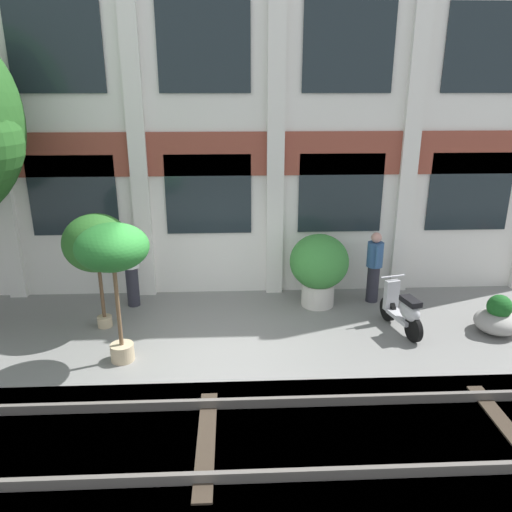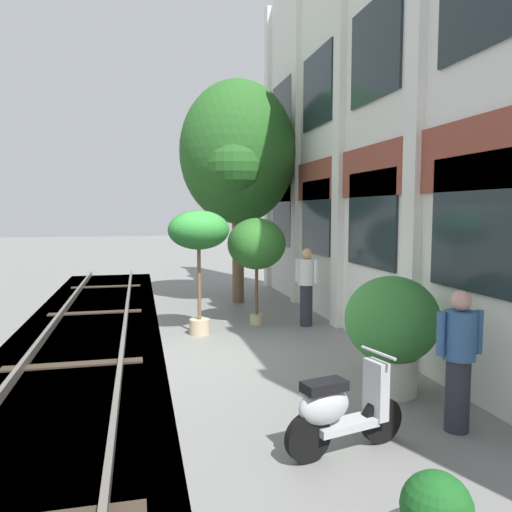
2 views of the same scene
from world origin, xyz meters
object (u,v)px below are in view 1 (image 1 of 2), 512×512
at_px(potted_plant_terracotta_small, 113,252).
at_px(resident_by_doorway, 131,267).
at_px(scooter_second_parked, 403,311).
at_px(resident_watching_tracks, 374,265).
at_px(potted_plant_tall_urn, 96,244).
at_px(potted_plant_fluted_column, 319,265).
at_px(potted_plant_wide_bowl, 498,318).

bearing_deg(potted_plant_terracotta_small, resident_by_doorway, 95.57).
bearing_deg(scooter_second_parked, resident_by_doorway, 60.88).
height_order(scooter_second_parked, resident_watching_tracks, resident_watching_tracks).
distance_m(scooter_second_parked, resident_watching_tracks, 1.50).
bearing_deg(potted_plant_tall_urn, scooter_second_parked, -4.90).
height_order(potted_plant_fluted_column, scooter_second_parked, potted_plant_fluted_column).
distance_m(scooter_second_parked, resident_by_doorway, 5.53).
bearing_deg(resident_by_doorway, potted_plant_terracotta_small, -35.24).
bearing_deg(potted_plant_wide_bowl, resident_watching_tracks, 141.89).
xyz_separation_m(potted_plant_terracotta_small, potted_plant_wide_bowl, (6.88, 0.69, -1.65)).
relative_size(potted_plant_fluted_column, resident_watching_tracks, 1.00).
xyz_separation_m(potted_plant_wide_bowl, scooter_second_parked, (-1.79, 0.11, 0.14)).
bearing_deg(scooter_second_parked, potted_plant_terracotta_small, 85.16).
bearing_deg(potted_plant_wide_bowl, potted_plant_terracotta_small, -174.31).
height_order(potted_plant_tall_urn, potted_plant_terracotta_small, potted_plant_terracotta_small).
relative_size(potted_plant_tall_urn, resident_watching_tracks, 1.45).
bearing_deg(potted_plant_fluted_column, scooter_second_parked, -42.82).
bearing_deg(potted_plant_wide_bowl, potted_plant_fluted_column, 156.24).
distance_m(potted_plant_fluted_column, scooter_second_parked, 1.96).
bearing_deg(potted_plant_terracotta_small, potted_plant_fluted_column, 29.47).
relative_size(potted_plant_tall_urn, potted_plant_fluted_column, 1.45).
xyz_separation_m(resident_by_doorway, resident_watching_tracks, (5.13, -0.03, -0.04)).
bearing_deg(potted_plant_fluted_column, resident_watching_tracks, 6.82).
xyz_separation_m(potted_plant_terracotta_small, resident_watching_tracks, (4.91, 2.23, -1.12)).
height_order(resident_by_doorway, resident_watching_tracks, resident_by_doorway).
relative_size(scooter_second_parked, resident_by_doorway, 0.84).
distance_m(potted_plant_terracotta_small, resident_watching_tracks, 5.51).
height_order(potted_plant_fluted_column, resident_by_doorway, resident_by_doorway).
bearing_deg(scooter_second_parked, potted_plant_tall_urn, 71.39).
distance_m(potted_plant_tall_urn, scooter_second_parked, 5.85).
relative_size(potted_plant_tall_urn, resident_by_doorway, 1.38).
relative_size(potted_plant_tall_urn, potted_plant_wide_bowl, 2.70).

